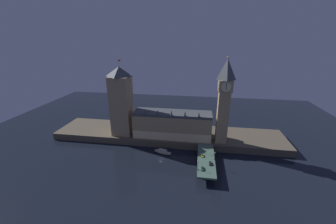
{
  "coord_description": "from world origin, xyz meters",
  "views": [
    {
      "loc": [
        27.65,
        -143.39,
        93.2
      ],
      "look_at": [
        2.76,
        20.0,
        34.1
      ],
      "focal_mm": 22.0,
      "sensor_mm": 36.0,
      "label": 1
    }
  ],
  "objects_px": {
    "car_northbound_lead": "(202,156)",
    "pedestrian_far_rail": "(199,149)",
    "victoria_tower": "(121,101)",
    "car_northbound_trail": "(203,168)",
    "car_southbound_lead": "(210,163)",
    "boat_upstream": "(163,152)",
    "street_lamp_near": "(198,164)",
    "clock_tower": "(224,99)",
    "pedestrian_near_rail": "(198,170)",
    "street_lamp_mid": "(215,155)"
  },
  "relations": [
    {
      "from": "car_northbound_lead",
      "to": "pedestrian_far_rail",
      "type": "xyz_separation_m",
      "value": [
        -2.86,
        9.3,
        0.23
      ]
    },
    {
      "from": "victoria_tower",
      "to": "car_northbound_trail",
      "type": "distance_m",
      "value": 95.44
    },
    {
      "from": "victoria_tower",
      "to": "pedestrian_far_rail",
      "type": "relative_size",
      "value": 42.62
    },
    {
      "from": "car_southbound_lead",
      "to": "car_northbound_trail",
      "type": "bearing_deg",
      "value": -128.71
    },
    {
      "from": "victoria_tower",
      "to": "boat_upstream",
      "type": "relative_size",
      "value": 4.19
    },
    {
      "from": "boat_upstream",
      "to": "car_northbound_lead",
      "type": "bearing_deg",
      "value": -17.48
    },
    {
      "from": "car_northbound_trail",
      "to": "street_lamp_near",
      "type": "xyz_separation_m",
      "value": [
        -3.26,
        -0.93,
        3.94
      ]
    },
    {
      "from": "car_northbound_trail",
      "to": "boat_upstream",
      "type": "xyz_separation_m",
      "value": [
        -33.29,
        27.68,
        -5.97
      ]
    },
    {
      "from": "clock_tower",
      "to": "car_southbound_lead",
      "type": "bearing_deg",
      "value": -105.03
    },
    {
      "from": "car_northbound_trail",
      "to": "pedestrian_near_rail",
      "type": "distance_m",
      "value": 3.64
    },
    {
      "from": "victoria_tower",
      "to": "car_southbound_lead",
      "type": "bearing_deg",
      "value": -27.26
    },
    {
      "from": "car_southbound_lead",
      "to": "pedestrian_far_rail",
      "type": "distance_m",
      "value": 21.17
    },
    {
      "from": "pedestrian_far_rail",
      "to": "boat_upstream",
      "type": "distance_m",
      "value": 31.07
    },
    {
      "from": "clock_tower",
      "to": "pedestrian_near_rail",
      "type": "xyz_separation_m",
      "value": [
        -18.75,
        -47.24,
        -38.0
      ]
    },
    {
      "from": "car_southbound_lead",
      "to": "street_lamp_near",
      "type": "height_order",
      "value": "street_lamp_near"
    },
    {
      "from": "clock_tower",
      "to": "car_southbound_lead",
      "type": "height_order",
      "value": "clock_tower"
    },
    {
      "from": "car_southbound_lead",
      "to": "clock_tower",
      "type": "bearing_deg",
      "value": 74.97
    },
    {
      "from": "pedestrian_near_rail",
      "to": "street_lamp_mid",
      "type": "relative_size",
      "value": 0.26
    },
    {
      "from": "clock_tower",
      "to": "car_northbound_trail",
      "type": "xyz_separation_m",
      "value": [
        -15.89,
        -45.0,
        -38.23
      ]
    },
    {
      "from": "boat_upstream",
      "to": "car_southbound_lead",
      "type": "bearing_deg",
      "value": -27.76
    },
    {
      "from": "boat_upstream",
      "to": "victoria_tower",
      "type": "bearing_deg",
      "value": 153.21
    },
    {
      "from": "car_southbound_lead",
      "to": "pedestrian_near_rail",
      "type": "xyz_separation_m",
      "value": [
        -8.58,
        -9.38,
        0.13
      ]
    },
    {
      "from": "pedestrian_far_rail",
      "to": "boat_upstream",
      "type": "relative_size",
      "value": 0.1
    },
    {
      "from": "victoria_tower",
      "to": "pedestrian_near_rail",
      "type": "xyz_separation_m",
      "value": [
        72.8,
        -51.32,
        -31.01
      ]
    },
    {
      "from": "victoria_tower",
      "to": "car_northbound_lead",
      "type": "bearing_deg",
      "value": -22.85
    },
    {
      "from": "street_lamp_near",
      "to": "clock_tower",
      "type": "bearing_deg",
      "value": 67.37
    },
    {
      "from": "car_southbound_lead",
      "to": "boat_upstream",
      "type": "height_order",
      "value": "car_southbound_lead"
    },
    {
      "from": "car_northbound_lead",
      "to": "victoria_tower",
      "type": "bearing_deg",
      "value": 157.15
    },
    {
      "from": "car_northbound_lead",
      "to": "street_lamp_mid",
      "type": "distance_m",
      "value": 10.18
    },
    {
      "from": "car_northbound_lead",
      "to": "pedestrian_near_rail",
      "type": "distance_m",
      "value": 19.65
    },
    {
      "from": "car_northbound_trail",
      "to": "car_southbound_lead",
      "type": "xyz_separation_m",
      "value": [
        5.72,
        7.14,
        0.09
      ]
    },
    {
      "from": "street_lamp_mid",
      "to": "car_southbound_lead",
      "type": "bearing_deg",
      "value": -116.13
    },
    {
      "from": "car_northbound_lead",
      "to": "boat_upstream",
      "type": "height_order",
      "value": "car_northbound_lead"
    },
    {
      "from": "clock_tower",
      "to": "car_northbound_lead",
      "type": "xyz_separation_m",
      "value": [
        -15.89,
        -27.81,
        -38.23
      ]
    },
    {
      "from": "boat_upstream",
      "to": "street_lamp_near",
      "type": "bearing_deg",
      "value": -43.62
    },
    {
      "from": "clock_tower",
      "to": "boat_upstream",
      "type": "relative_size",
      "value": 4.42
    },
    {
      "from": "boat_upstream",
      "to": "pedestrian_near_rail",
      "type": "bearing_deg",
      "value": -44.52
    },
    {
      "from": "clock_tower",
      "to": "pedestrian_far_rail",
      "type": "xyz_separation_m",
      "value": [
        -18.75,
        -18.51,
        -38.01
      ]
    },
    {
      "from": "car_northbound_lead",
      "to": "pedestrian_far_rail",
      "type": "relative_size",
      "value": 2.39
    },
    {
      "from": "car_northbound_trail",
      "to": "pedestrian_far_rail",
      "type": "bearing_deg",
      "value": 96.16
    },
    {
      "from": "victoria_tower",
      "to": "car_northbound_lead",
      "type": "relative_size",
      "value": 17.85
    },
    {
      "from": "car_southbound_lead",
      "to": "street_lamp_near",
      "type": "bearing_deg",
      "value": -138.06
    },
    {
      "from": "car_northbound_lead",
      "to": "pedestrian_near_rail",
      "type": "bearing_deg",
      "value": -98.37
    },
    {
      "from": "pedestrian_far_rail",
      "to": "street_lamp_mid",
      "type": "distance_m",
      "value": 17.65
    },
    {
      "from": "car_northbound_trail",
      "to": "street_lamp_mid",
      "type": "bearing_deg",
      "value": 56.91
    },
    {
      "from": "car_northbound_trail",
      "to": "boat_upstream",
      "type": "relative_size",
      "value": 0.29
    },
    {
      "from": "car_southbound_lead",
      "to": "car_northbound_lead",
      "type": "bearing_deg",
      "value": 119.64
    },
    {
      "from": "pedestrian_near_rail",
      "to": "pedestrian_far_rail",
      "type": "height_order",
      "value": "pedestrian_near_rail"
    },
    {
      "from": "street_lamp_near",
      "to": "street_lamp_mid",
      "type": "xyz_separation_m",
      "value": [
        12.24,
        14.72,
        -0.59
      ]
    },
    {
      "from": "car_northbound_lead",
      "to": "street_lamp_mid",
      "type": "xyz_separation_m",
      "value": [
        8.98,
        -3.41,
        3.36
      ]
    }
  ]
}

